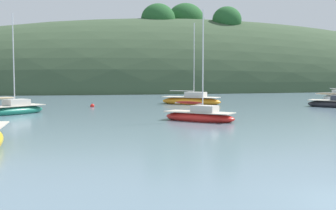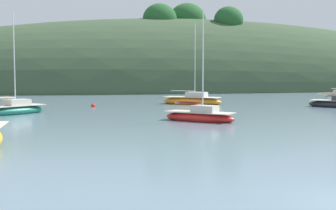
{
  "view_description": "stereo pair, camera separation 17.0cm",
  "coord_description": "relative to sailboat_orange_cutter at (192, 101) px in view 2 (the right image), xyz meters",
  "views": [
    {
      "loc": [
        -7.96,
        -8.43,
        3.3
      ],
      "look_at": [
        0.0,
        20.0,
        1.2
      ],
      "focal_mm": 44.22,
      "sensor_mm": 36.0,
      "label": 1
    },
    {
      "loc": [
        -7.79,
        -8.48,
        3.3
      ],
      "look_at": [
        0.0,
        20.0,
        1.2
      ],
      "focal_mm": 44.22,
      "sensor_mm": 36.0,
      "label": 2
    }
  ],
  "objects": [
    {
      "name": "mooring_buoy_outer",
      "position": [
        -11.44,
        -1.22,
        -0.3
      ],
      "size": [
        0.44,
        0.44,
        0.54
      ],
      "color": "red",
      "rests_on": "ground"
    },
    {
      "name": "sailboat_red_portside",
      "position": [
        -5.13,
        -16.86,
        -0.06
      ],
      "size": [
        5.15,
        5.26,
        8.25
      ],
      "color": "red",
      "rests_on": "ground"
    },
    {
      "name": "far_shoreline_hill",
      "position": [
        17.55,
        42.73,
        -0.3
      ],
      "size": [
        150.0,
        36.0,
        35.17
      ],
      "color": "#384C33",
      "rests_on": "ground"
    },
    {
      "name": "sailboat_cream_ketch",
      "position": [
        -18.83,
        -7.49,
        -0.04
      ],
      "size": [
        6.1,
        5.38,
        8.85
      ],
      "color": "#196B56",
      "rests_on": "ground"
    },
    {
      "name": "sailboat_orange_cutter",
      "position": [
        0.0,
        0.0,
        0.0
      ],
      "size": [
        7.03,
        6.31,
        9.55
      ],
      "color": "orange",
      "rests_on": "ground"
    }
  ]
}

